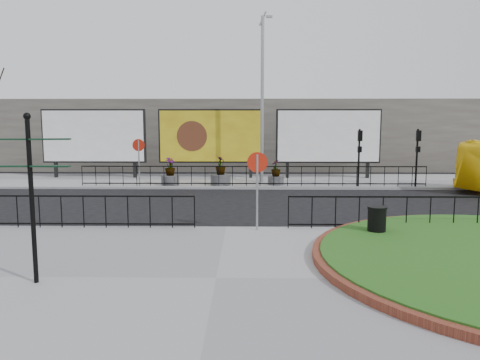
{
  "coord_description": "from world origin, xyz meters",
  "views": [
    {
      "loc": [
        0.68,
        -14.96,
        3.59
      ],
      "look_at": [
        0.42,
        2.33,
        1.36
      ],
      "focal_mm": 35.0,
      "sensor_mm": 36.0,
      "label": 1
    }
  ],
  "objects_px": {
    "billboard_mid": "(211,136)",
    "planter_c": "(276,175)",
    "fingerpost_sign": "(31,182)",
    "planter_a": "(170,175)",
    "planter_b": "(221,175)",
    "lamp_post": "(262,97)",
    "litter_bin": "(377,222)"
  },
  "relations": [
    {
      "from": "lamp_post",
      "to": "litter_bin",
      "type": "bearing_deg",
      "value": -76.46
    },
    {
      "from": "fingerpost_sign",
      "to": "litter_bin",
      "type": "xyz_separation_m",
      "value": [
        8.35,
        3.9,
        -1.71
      ]
    },
    {
      "from": "billboard_mid",
      "to": "litter_bin",
      "type": "distance_m",
      "value": 15.73
    },
    {
      "from": "billboard_mid",
      "to": "planter_b",
      "type": "height_order",
      "value": "billboard_mid"
    },
    {
      "from": "litter_bin",
      "to": "billboard_mid",
      "type": "bearing_deg",
      "value": 112.61
    },
    {
      "from": "fingerpost_sign",
      "to": "planter_c",
      "type": "xyz_separation_m",
      "value": [
        6.08,
        15.33,
        -1.68
      ]
    },
    {
      "from": "planter_c",
      "to": "planter_a",
      "type": "bearing_deg",
      "value": -178.28
    },
    {
      "from": "billboard_mid",
      "to": "litter_bin",
      "type": "height_order",
      "value": "billboard_mid"
    },
    {
      "from": "lamp_post",
      "to": "fingerpost_sign",
      "type": "distance_m",
      "value": 17.37
    },
    {
      "from": "billboard_mid",
      "to": "litter_bin",
      "type": "xyz_separation_m",
      "value": [
        6.0,
        -14.4,
        -2.0
      ]
    },
    {
      "from": "litter_bin",
      "to": "planter_c",
      "type": "xyz_separation_m",
      "value": [
        -2.27,
        11.43,
        0.03
      ]
    },
    {
      "from": "billboard_mid",
      "to": "planter_c",
      "type": "distance_m",
      "value": 5.16
    },
    {
      "from": "billboard_mid",
      "to": "planter_a",
      "type": "bearing_deg",
      "value": -121.73
    },
    {
      "from": "planter_a",
      "to": "planter_b",
      "type": "xyz_separation_m",
      "value": [
        2.71,
        -0.01,
        0.01
      ]
    },
    {
      "from": "litter_bin",
      "to": "planter_b",
      "type": "xyz_separation_m",
      "value": [
        -5.23,
        11.26,
        0.06
      ]
    },
    {
      "from": "litter_bin",
      "to": "planter_c",
      "type": "bearing_deg",
      "value": 101.24
    },
    {
      "from": "fingerpost_sign",
      "to": "litter_bin",
      "type": "relative_size",
      "value": 3.83
    },
    {
      "from": "litter_bin",
      "to": "planter_a",
      "type": "distance_m",
      "value": 13.78
    },
    {
      "from": "planter_b",
      "to": "fingerpost_sign",
      "type": "bearing_deg",
      "value": -101.63
    },
    {
      "from": "lamp_post",
      "to": "litter_bin",
      "type": "height_order",
      "value": "lamp_post"
    },
    {
      "from": "fingerpost_sign",
      "to": "litter_bin",
      "type": "bearing_deg",
      "value": 26.55
    },
    {
      "from": "lamp_post",
      "to": "planter_b",
      "type": "distance_m",
      "value": 4.88
    },
    {
      "from": "lamp_post",
      "to": "planter_a",
      "type": "height_order",
      "value": "lamp_post"
    },
    {
      "from": "litter_bin",
      "to": "planter_b",
      "type": "bearing_deg",
      "value": 114.94
    },
    {
      "from": "planter_a",
      "to": "planter_b",
      "type": "distance_m",
      "value": 2.71
    },
    {
      "from": "lamp_post",
      "to": "planter_c",
      "type": "distance_m",
      "value": 4.38
    },
    {
      "from": "billboard_mid",
      "to": "fingerpost_sign",
      "type": "relative_size",
      "value": 1.71
    },
    {
      "from": "planter_a",
      "to": "litter_bin",
      "type": "bearing_deg",
      "value": -54.81
    },
    {
      "from": "lamp_post",
      "to": "fingerpost_sign",
      "type": "xyz_separation_m",
      "value": [
        -5.36,
        -16.33,
        -2.52
      ]
    },
    {
      "from": "planter_b",
      "to": "lamp_post",
      "type": "bearing_deg",
      "value": 27.69
    },
    {
      "from": "planter_a",
      "to": "planter_c",
      "type": "bearing_deg",
      "value": 1.72
    },
    {
      "from": "billboard_mid",
      "to": "planter_a",
      "type": "relative_size",
      "value": 4.21
    }
  ]
}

